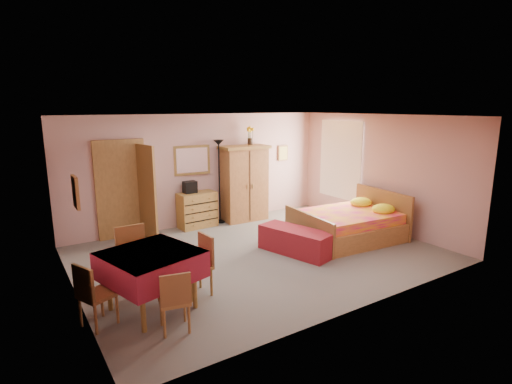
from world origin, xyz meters
TOP-DOWN VIEW (x-y plane):
  - floor at (0.00, 0.00)m, footprint 6.50×6.50m
  - ceiling at (0.00, 0.00)m, footprint 6.50×6.50m
  - wall_back at (0.00, 2.50)m, footprint 6.50×0.10m
  - wall_front at (0.00, -2.50)m, footprint 6.50×0.10m
  - wall_left at (-3.25, 0.00)m, footprint 0.10×5.00m
  - wall_right at (3.25, 0.00)m, footprint 0.10×5.00m
  - doorway at (-1.90, 2.47)m, footprint 1.06×0.12m
  - window at (3.21, 1.20)m, footprint 0.08×1.40m
  - picture_left at (-3.22, -0.60)m, footprint 0.04×0.32m
  - picture_back at (2.35, 2.47)m, footprint 0.30×0.04m
  - chest_of_drawers at (-0.26, 2.26)m, footprint 0.89×0.48m
  - wall_mirror at (-0.26, 2.47)m, footprint 0.87×0.12m
  - stereo at (-0.41, 2.31)m, footprint 0.30×0.22m
  - floor_lamp at (0.36, 2.33)m, footprint 0.27×0.27m
  - wardrobe at (0.97, 2.17)m, footprint 1.19×0.64m
  - sunflower_vase at (1.20, 2.28)m, footprint 0.19×0.19m
  - bed at (2.04, -0.25)m, footprint 2.22×1.82m
  - bench at (0.60, -0.32)m, footprint 0.91×1.53m
  - dining_table at (-2.41, -0.95)m, footprint 1.41×1.41m
  - chair_south at (-2.35, -1.61)m, footprint 0.44×0.44m
  - chair_north at (-2.44, -0.29)m, footprint 0.46×0.46m
  - chair_west at (-3.13, -0.98)m, footprint 0.52×0.52m
  - chair_east at (-1.73, -0.88)m, footprint 0.44×0.44m

SIDE VIEW (x-z plane):
  - floor at x=0.00m, z-range 0.00..0.00m
  - bench at x=0.60m, z-range 0.00..0.48m
  - chair_south at x=-2.35m, z-range 0.00..0.82m
  - chest_of_drawers at x=-0.26m, z-range 0.00..0.82m
  - dining_table at x=-2.41m, z-range 0.00..0.84m
  - chair_west at x=-3.13m, z-range 0.00..0.86m
  - chair_east at x=-1.73m, z-range 0.00..0.91m
  - bed at x=2.04m, z-range 0.00..0.97m
  - chair_north at x=-2.44m, z-range 0.00..1.00m
  - wardrobe at x=0.97m, z-range 0.00..1.84m
  - stereo at x=-0.41m, z-range 0.82..1.09m
  - floor_lamp at x=0.36m, z-range 0.00..2.00m
  - doorway at x=-1.90m, z-range -0.05..2.10m
  - wall_back at x=0.00m, z-range 0.00..2.60m
  - wall_front at x=0.00m, z-range 0.00..2.60m
  - wall_left at x=-3.25m, z-range 0.00..2.60m
  - wall_right at x=3.25m, z-range 0.00..2.60m
  - window at x=3.21m, z-range 0.48..2.42m
  - picture_back at x=2.35m, z-range 1.35..1.75m
  - wall_mirror at x=-0.26m, z-range 1.21..1.89m
  - picture_left at x=-3.22m, z-range 1.49..1.91m
  - sunflower_vase at x=1.20m, z-range 1.84..2.29m
  - ceiling at x=0.00m, z-range 2.60..2.60m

